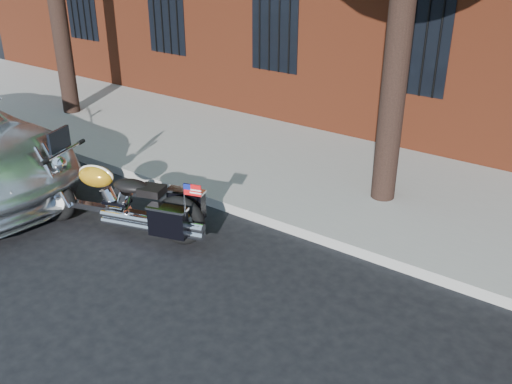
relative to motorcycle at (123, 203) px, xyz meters
The scene contains 4 objects.
ground 2.11m from the motorcycle, ahead, with size 120.00×120.00×0.00m, color black.
curb 2.54m from the motorcycle, 34.78° to the left, with size 40.00×0.16×0.15m, color gray.
sidewalk 3.92m from the motorcycle, 58.15° to the left, with size 40.00×3.60×0.15m, color gray.
motorcycle is the anchor object (origin of this frame).
Camera 1 is at (3.55, -4.67, 4.00)m, focal length 40.00 mm.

